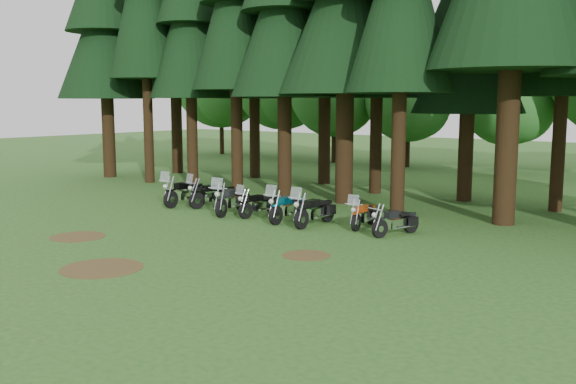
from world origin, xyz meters
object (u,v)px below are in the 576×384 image
at_px(motorcycle_2, 231,201).
at_px(motorcycle_7, 396,223).
at_px(motorcycle_1, 213,195).
at_px(motorcycle_0, 185,193).
at_px(motorcycle_5, 315,212).
at_px(motorcycle_6, 364,216).
at_px(motorcycle_3, 259,205).
at_px(motorcycle_4, 288,208).

xyz_separation_m(motorcycle_2, motorcycle_7, (7.12, 0.32, -0.10)).
xyz_separation_m(motorcycle_1, motorcycle_2, (1.74, -0.79, 0.03)).
height_order(motorcycle_0, motorcycle_5, motorcycle_0).
distance_m(motorcycle_5, motorcycle_6, 1.77).
height_order(motorcycle_3, motorcycle_7, motorcycle_3).
relative_size(motorcycle_1, motorcycle_6, 1.14).
height_order(motorcycle_1, motorcycle_6, motorcycle_1).
height_order(motorcycle_5, motorcycle_7, motorcycle_5).
bearing_deg(motorcycle_5, motorcycle_3, 174.77).
height_order(motorcycle_1, motorcycle_7, motorcycle_1).
height_order(motorcycle_0, motorcycle_7, motorcycle_0).
distance_m(motorcycle_4, motorcycle_7, 4.35).
bearing_deg(motorcycle_5, motorcycle_7, 4.42).
relative_size(motorcycle_0, motorcycle_1, 1.06).
relative_size(motorcycle_2, motorcycle_6, 1.20).
relative_size(motorcycle_2, motorcycle_5, 1.04).
bearing_deg(motorcycle_0, motorcycle_7, -4.15).
bearing_deg(motorcycle_4, motorcycle_6, 9.89).
height_order(motorcycle_4, motorcycle_6, motorcycle_4).
relative_size(motorcycle_4, motorcycle_5, 0.99).
bearing_deg(motorcycle_0, motorcycle_3, -5.11).
relative_size(motorcycle_0, motorcycle_7, 1.26).
xyz_separation_m(motorcycle_1, motorcycle_6, (7.36, -0.02, -0.06)).
bearing_deg(motorcycle_3, motorcycle_2, -161.13).
xyz_separation_m(motorcycle_5, motorcycle_7, (3.12, 0.28, -0.08)).
height_order(motorcycle_0, motorcycle_4, motorcycle_0).
xyz_separation_m(motorcycle_1, motorcycle_3, (2.97, -0.53, -0.06)).
bearing_deg(motorcycle_0, motorcycle_6, -1.21).
bearing_deg(motorcycle_7, motorcycle_3, -161.97).
height_order(motorcycle_2, motorcycle_6, motorcycle_2).
bearing_deg(motorcycle_0, motorcycle_5, -6.48).
height_order(motorcycle_3, motorcycle_4, motorcycle_4).
bearing_deg(motorcycle_6, motorcycle_3, 177.80).
bearing_deg(motorcycle_3, motorcycle_6, 13.34).
relative_size(motorcycle_3, motorcycle_4, 0.90).
bearing_deg(motorcycle_1, motorcycle_0, -145.93).
bearing_deg(motorcycle_1, motorcycle_6, 14.54).
xyz_separation_m(motorcycle_0, motorcycle_4, (5.79, -0.24, -0.03)).
bearing_deg(motorcycle_3, motorcycle_4, 0.85).
bearing_deg(motorcycle_6, motorcycle_4, -175.61).
relative_size(motorcycle_4, motorcycle_6, 1.14).
relative_size(motorcycle_3, motorcycle_5, 0.89).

